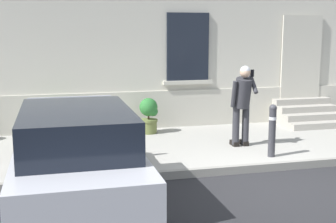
# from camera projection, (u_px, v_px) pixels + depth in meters

# --- Properties ---
(ground_plane) EXTENTS (80.00, 80.00, 0.00)m
(ground_plane) POSITION_uv_depth(u_px,v_px,m) (278.00, 188.00, 7.66)
(ground_plane) COLOR #232326
(sidewalk) EXTENTS (24.00, 3.60, 0.15)m
(sidewalk) POSITION_uv_depth(u_px,v_px,m) (219.00, 144.00, 10.32)
(sidewalk) COLOR #99968E
(sidewalk) RESTS_ON ground
(curb_edge) EXTENTS (24.00, 0.12, 0.15)m
(curb_edge) POSITION_uv_depth(u_px,v_px,m) (255.00, 168.00, 8.54)
(curb_edge) COLOR gray
(curb_edge) RESTS_ON ground
(entrance_stoop) EXTENTS (1.63, 1.28, 0.64)m
(entrance_stoop) POSITION_uv_depth(u_px,v_px,m) (307.00, 115.00, 12.24)
(entrance_stoop) COLOR #9E998E
(entrance_stoop) RESTS_ON sidewalk
(hatchback_car_silver) EXTENTS (1.80, 4.07, 1.50)m
(hatchback_car_silver) POSITION_uv_depth(u_px,v_px,m) (77.00, 155.00, 6.76)
(hatchback_car_silver) COLOR #B7B7BF
(hatchback_car_silver) RESTS_ON ground
(bollard_near_person) EXTENTS (0.15, 0.15, 1.04)m
(bollard_near_person) POSITION_uv_depth(u_px,v_px,m) (272.00, 129.00, 8.95)
(bollard_near_person) COLOR #333338
(bollard_near_person) RESTS_ON sidewalk
(person_on_phone) EXTENTS (0.51, 0.52, 1.74)m
(person_on_phone) POSITION_uv_depth(u_px,v_px,m) (242.00, 101.00, 9.67)
(person_on_phone) COLOR #2D2D33
(person_on_phone) RESTS_ON sidewalk
(planter_cream) EXTENTS (0.44, 0.44, 0.86)m
(planter_cream) POSITION_uv_depth(u_px,v_px,m) (60.00, 118.00, 10.66)
(planter_cream) COLOR beige
(planter_cream) RESTS_ON sidewalk
(planter_olive) EXTENTS (0.44, 0.44, 0.86)m
(planter_olive) POSITION_uv_depth(u_px,v_px,m) (149.00, 115.00, 11.05)
(planter_olive) COLOR #606B38
(planter_olive) RESTS_ON sidewalk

